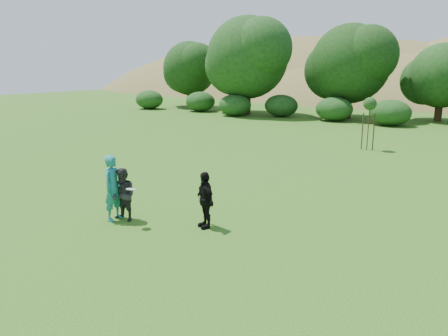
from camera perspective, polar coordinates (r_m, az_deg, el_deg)
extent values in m
plane|color=#19470C|center=(12.75, -7.42, -7.41)|extent=(120.00, 120.00, 0.00)
imported|color=#1B7B7C|center=(13.19, -14.23, -2.54)|extent=(0.55, 0.76, 1.95)
imported|color=#29292C|center=(13.10, -12.99, -3.44)|extent=(0.78, 0.62, 1.58)
imported|color=black|center=(12.25, -2.50, -4.17)|extent=(1.02, 0.83, 1.62)
cylinder|color=white|center=(12.50, -12.08, -2.73)|extent=(0.27, 0.27, 0.07)
cylinder|color=#3C2617|center=(24.92, 18.33, 5.10)|extent=(0.05, 0.05, 2.50)
sphere|color=#1F4418|center=(24.79, 18.54, 7.96)|extent=(0.70, 0.70, 0.70)
cylinder|color=#3E2718|center=(25.03, 17.63, 4.61)|extent=(0.06, 0.06, 2.00)
cylinder|color=#362115|center=(24.88, 18.96, 4.46)|extent=(0.06, 0.06, 2.00)
ellipsoid|color=olive|center=(87.16, 10.25, 1.99)|extent=(110.00, 70.00, 44.00)
ellipsoid|color=olive|center=(69.32, 21.82, 2.10)|extent=(80.00, 50.00, 28.00)
cylinder|color=#3A2616|center=(49.22, -4.44, 9.45)|extent=(0.65, 0.65, 2.62)
sphere|color=#194214|center=(49.12, -4.50, 12.85)|extent=(5.80, 5.80, 5.80)
cylinder|color=#3A2616|center=(41.71, 3.01, 9.18)|extent=(0.73, 0.73, 3.15)
sphere|color=#194214|center=(41.62, 3.07, 14.20)|extent=(7.54, 7.54, 7.54)
cylinder|color=#3A2616|center=(39.94, 15.86, 8.27)|extent=(0.68, 0.68, 2.80)
sphere|color=#194214|center=(39.83, 16.15, 12.94)|extent=(6.73, 6.73, 6.73)
cylinder|color=#3A2616|center=(40.46, 26.25, 7.11)|extent=(0.60, 0.60, 2.27)
sphere|color=#194214|center=(40.33, 26.63, 10.74)|extent=(5.22, 5.22, 5.22)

